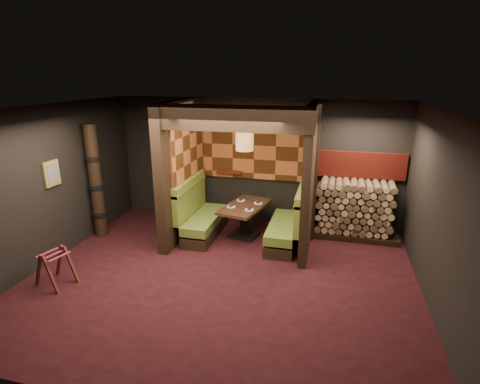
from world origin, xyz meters
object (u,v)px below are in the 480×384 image
dining_table (245,215)px  totem_column (96,182)px  booth_bench_right (289,225)px  firewood_stack (357,210)px  booth_bench_left (201,217)px  pendant_lamp (245,139)px  luggage_rack (55,266)px

dining_table → totem_column: totem_column is taller
booth_bench_right → firewood_stack: bearing=27.3°
totem_column → booth_bench_left: bearing=14.8°
dining_table → pendant_lamp: pendant_lamp is taller
dining_table → totem_column: bearing=-166.7°
pendant_lamp → totem_column: 3.23m
pendant_lamp → booth_bench_left: bearing=-172.9°
pendant_lamp → booth_bench_right: bearing=-6.9°
booth_bench_right → firewood_stack: firewood_stack is taller
booth_bench_left → totem_column: (-2.09, -0.55, 0.79)m
totem_column → dining_table: bearing=13.3°
booth_bench_left → pendant_lamp: size_ratio=1.65×
booth_bench_right → pendant_lamp: size_ratio=1.65×
dining_table → pendant_lamp: (0.00, -0.05, 1.64)m
luggage_rack → dining_table: bearing=45.9°
firewood_stack → dining_table: bearing=-167.0°
dining_table → firewood_stack: bearing=13.0°
dining_table → booth_bench_right: bearing=-9.9°
booth_bench_left → firewood_stack: bearing=12.2°
booth_bench_right → firewood_stack: size_ratio=0.92×
booth_bench_right → dining_table: (-0.96, 0.17, 0.07)m
luggage_rack → firewood_stack: 5.84m
booth_bench_left → firewood_stack: firewood_stack is taller
totem_column → firewood_stack: (5.33, 1.25, -0.57)m
dining_table → firewood_stack: 2.37m
firewood_stack → totem_column: bearing=-166.8°
totem_column → firewood_stack: totem_column is taller
luggage_rack → firewood_stack: (4.89, 3.19, 0.29)m
booth_bench_left → luggage_rack: booth_bench_left is taller
totem_column → firewood_stack: bearing=13.2°
booth_bench_right → firewood_stack: (1.35, 0.70, 0.21)m
booth_bench_left → dining_table: 0.95m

